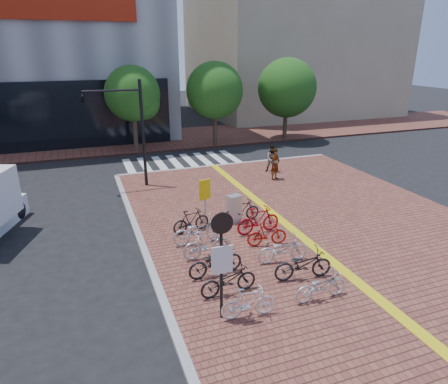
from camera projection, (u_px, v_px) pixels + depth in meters
name	position (u px, v px, depth m)	size (l,w,h in m)	color
ground	(269.00, 263.00, 14.06)	(120.00, 120.00, 0.00)	black
tactile_strip	(426.00, 337.00, 10.24)	(0.40, 34.00, 0.01)	gold
kerb_north	(228.00, 165.00, 25.60)	(14.00, 0.25, 0.15)	gray
far_sidewalk	(155.00, 140.00, 32.58)	(70.00, 8.00, 0.15)	brown
building_beige	(290.00, 31.00, 45.09)	(20.00, 18.00, 18.00)	gray
crosswalk	(183.00, 162.00, 26.58)	(7.50, 4.00, 0.01)	silver
street_trees	(228.00, 91.00, 29.71)	(16.20, 4.60, 6.35)	#38281E
bike_0	(249.00, 302.00, 10.86)	(0.44, 1.57, 0.94)	white
bike_1	(228.00, 280.00, 11.91)	(0.62, 1.79, 0.94)	black
bike_2	(215.00, 261.00, 12.90)	(0.65, 1.87, 0.98)	black
bike_3	(207.00, 244.00, 13.97)	(0.50, 1.78, 1.07)	#BCBCC1
bike_4	(198.00, 231.00, 15.02)	(0.69, 1.98, 1.04)	#BCBCC1
bike_5	(191.00, 221.00, 15.98)	(0.45, 1.59, 0.96)	black
bike_6	(321.00, 286.00, 11.66)	(0.60, 1.71, 0.90)	#BABAC0
bike_7	(303.00, 264.00, 12.70)	(0.67, 1.93, 1.01)	black
bike_8	(283.00, 249.00, 13.73)	(0.63, 1.81, 0.95)	silver
bike_9	(267.00, 234.00, 14.88)	(0.44, 1.54, 0.93)	#B2150C
bike_10	(258.00, 220.00, 15.84)	(0.52, 1.85, 1.11)	#A50B17
bike_11	(242.00, 210.00, 16.99)	(0.45, 1.59, 0.96)	black
pedestrian_a	(275.00, 164.00, 22.30)	(0.65, 0.42, 1.77)	gray
pedestrian_b	(272.00, 159.00, 23.70)	(0.78, 0.61, 1.61)	#4A4E5E
utility_box	(234.00, 209.00, 16.85)	(0.55, 0.40, 1.20)	#BABABF
yellow_sign	(205.00, 194.00, 16.35)	(0.53, 0.21, 1.98)	#B7B7BC
notice_sign	(222.00, 254.00, 10.30)	(0.58, 0.15, 3.16)	black
traffic_light_pole	(116.00, 115.00, 19.93)	(2.98, 1.15, 5.55)	black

